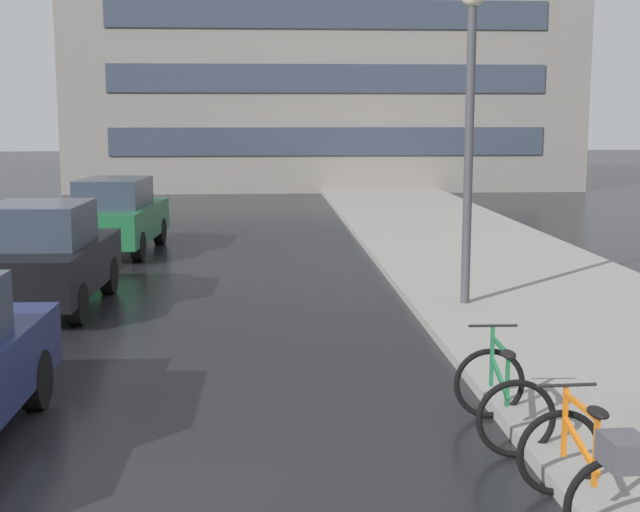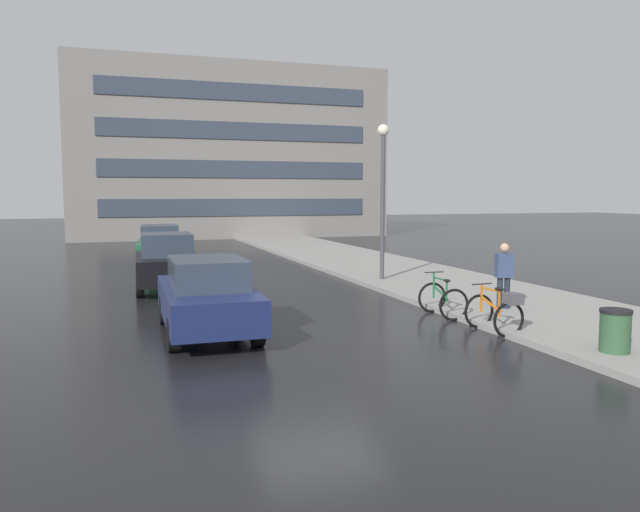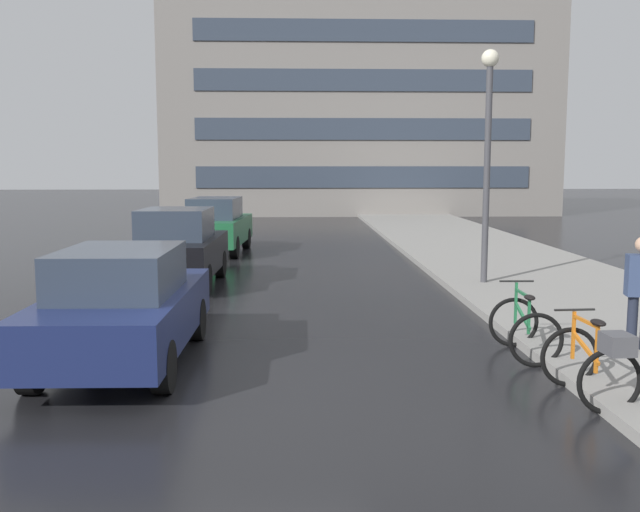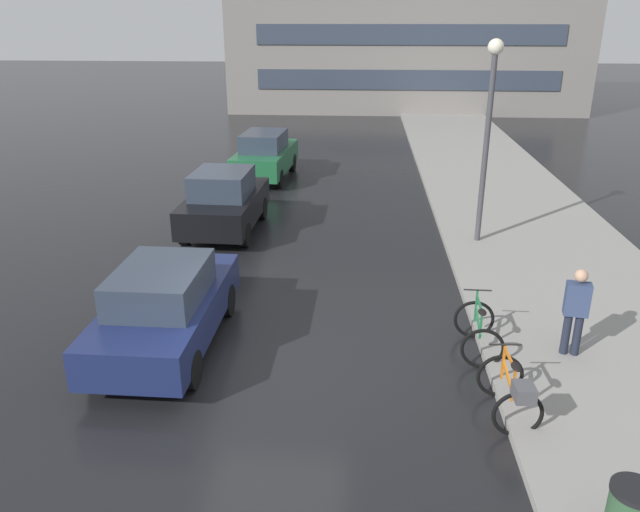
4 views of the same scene
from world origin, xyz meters
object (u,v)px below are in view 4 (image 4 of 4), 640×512
Objects in this scene: car_green at (265,155)px; streetlamp at (489,117)px; bicycle_second at (478,331)px; car_black at (224,202)px; bicycle_nearest at (512,392)px; car_navy at (165,307)px; pedestrian at (576,310)px.

streetlamp is at bearing -45.20° from car_green.
car_black is at bearing 133.30° from bicycle_second.
car_green is (-5.64, 12.19, 0.44)m from bicycle_second.
bicycle_nearest is 2.03m from bicycle_second.
car_black reaches higher than car_navy.
streetlamp is at bearing 84.15° from bicycle_nearest.
bicycle_nearest is 0.35× the size of car_black.
bicycle_second is 0.28× the size of car_navy.
bicycle_second is 6.36m from streetlamp.
streetlamp is (-0.63, 5.78, 2.34)m from pedestrian.
car_navy reaches higher than bicycle_second.
car_navy is at bearing 179.81° from pedestrian.
car_green is 0.82× the size of streetlamp.
car_black is 7.25m from streetlamp.
bicycle_nearest is at bearing -67.87° from car_green.
bicycle_nearest is at bearing -85.99° from bicycle_second.
car_green is 2.43× the size of pedestrian.
car_green is (-5.78, 14.21, 0.34)m from bicycle_nearest.
car_navy is 2.45× the size of pedestrian.
bicycle_second is 0.23× the size of streetlamp.
car_black is 0.76× the size of streetlamp.
car_navy is at bearing -138.44° from streetlamp.
car_navy is at bearing 162.03° from bicycle_nearest.
car_green is at bearing 114.82° from bicycle_second.
car_navy is 7.12m from pedestrian.
pedestrian is at bearing -59.88° from car_green.
streetlamp is at bearing 80.62° from bicycle_second.
bicycle_second is 0.68× the size of pedestrian.
bicycle_nearest is 1.15× the size of bicycle_second.
streetlamp is at bearing -5.41° from car_black.
pedestrian reaches higher than car_navy.
bicycle_second is 1.66m from pedestrian.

